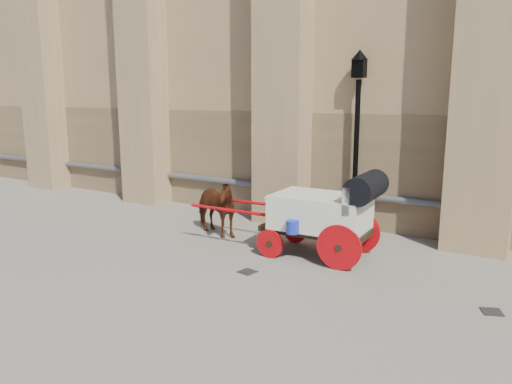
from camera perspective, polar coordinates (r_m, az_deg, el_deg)
The scene contains 6 objects.
ground at distance 10.51m, azimuth -1.70°, elevation -8.32°, with size 90.00×90.00×0.00m, color #6E685A.
horse at distance 12.51m, azimuth -4.90°, elevation -1.68°, with size 0.79×1.73×1.46m, color #572612.
carriage at distance 10.83m, azimuth 8.08°, elevation -2.14°, with size 4.42×1.60×1.92m.
street_lamp at distance 12.86m, azimuth 11.42°, elevation 6.21°, with size 0.43×0.43×4.56m.
drain_grate_near at distance 10.10m, azimuth -0.99°, elevation -9.10°, with size 0.32×0.32×0.01m, color black.
drain_grate_far at distance 9.23m, azimuth 25.35°, elevation -12.26°, with size 0.32×0.32×0.01m, color black.
Camera 1 is at (5.40, -8.30, 3.53)m, focal length 35.00 mm.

